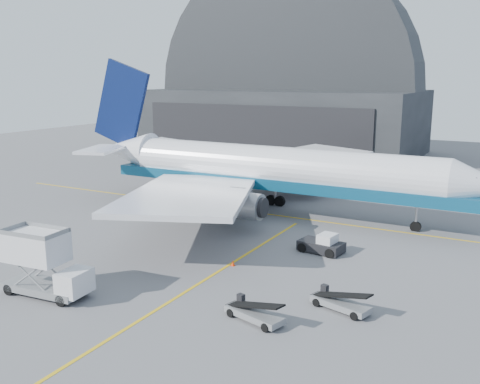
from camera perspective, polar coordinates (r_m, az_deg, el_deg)
The scene contains 9 objects.
ground at distance 39.53m, azimuth -4.21°, elevation -9.61°, with size 200.00×200.00×0.00m, color #565659.
taxi_lines at distance 50.03m, azimuth 3.65°, elevation -4.82°, with size 80.00×42.12×0.02m.
hangar at distance 104.63m, azimuth 4.86°, elevation 9.46°, with size 50.00×28.30×28.00m.
airliner at distance 58.42m, azimuth 2.53°, elevation 2.45°, with size 48.11×46.65×16.88m.
catering_truck at distance 38.98m, azimuth -20.26°, elevation -7.23°, with size 6.52×2.88×4.37m.
pushback_tug at distance 46.16m, azimuth 8.78°, elevation -5.60°, with size 3.95×2.62×1.72m.
belt_loader_a at distance 33.61m, azimuth 1.50°, elevation -12.78°, with size 4.28×2.33×1.60m.
belt_loader_b at distance 35.59m, azimuth 10.64°, elevation -11.51°, with size 4.28×2.37×1.60m.
traffic_cone at distance 42.63m, azimuth -0.76°, elevation -7.60°, with size 0.31×0.31×0.45m.
Camera 1 is at (19.94, -30.77, 14.77)m, focal length 40.00 mm.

